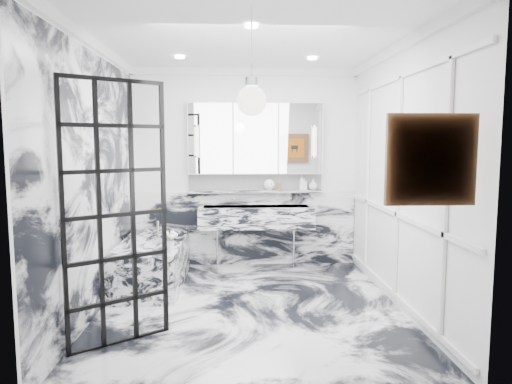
{
  "coord_description": "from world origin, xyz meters",
  "views": [
    {
      "loc": [
        -0.17,
        -4.74,
        1.76
      ],
      "look_at": [
        0.1,
        0.5,
        1.19
      ],
      "focal_mm": 32.0,
      "sensor_mm": 36.0,
      "label": 1
    }
  ],
  "objects": [
    {
      "name": "face_pot",
      "position": [
        0.34,
        1.71,
        1.17
      ],
      "size": [
        0.16,
        0.16,
        0.16
      ],
      "primitive_type": "sphere",
      "color": "white",
      "rests_on": "ledge"
    },
    {
      "name": "panel_molding",
      "position": [
        1.58,
        0.0,
        1.3
      ],
      "size": [
        0.03,
        3.4,
        2.3
      ],
      "primitive_type": "cube",
      "color": "white",
      "rests_on": "floor"
    },
    {
      "name": "amber_bottle",
      "position": [
        0.49,
        1.71,
        1.14
      ],
      "size": [
        0.04,
        0.04,
        0.1
      ],
      "primitive_type": "cylinder",
      "color": "#8C5919",
      "rests_on": "ledge"
    },
    {
      "name": "bathtub",
      "position": [
        -1.18,
        0.9,
        0.28
      ],
      "size": [
        0.75,
        1.65,
        0.55
      ],
      "primitive_type": "cube",
      "color": "silver",
      "rests_on": "floor"
    },
    {
      "name": "wall_right",
      "position": [
        1.6,
        0.0,
        1.4
      ],
      "size": [
        0.0,
        3.6,
        3.6
      ],
      "primitive_type": "plane",
      "rotation": [
        1.57,
        0.0,
        -1.57
      ],
      "color": "white",
      "rests_on": "floor"
    },
    {
      "name": "sconce_right",
      "position": [
        0.97,
        1.63,
        1.78
      ],
      "size": [
        0.07,
        0.07,
        0.4
      ],
      "primitive_type": "cylinder",
      "color": "white",
      "rests_on": "mirror_cabinet"
    },
    {
      "name": "soap_bottle_b",
      "position": [
        0.85,
        1.71,
        1.18
      ],
      "size": [
        0.09,
        0.09,
        0.18
      ],
      "primitive_type": "imported",
      "rotation": [
        0.0,
        0.0,
        -0.15
      ],
      "color": "#4C4C51",
      "rests_on": "ledge"
    },
    {
      "name": "crittall_door",
      "position": [
        -1.17,
        -0.81,
        1.14
      ],
      "size": [
        0.76,
        0.52,
        2.28
      ],
      "primitive_type": null,
      "rotation": [
        0.0,
        0.0,
        0.59
      ],
      "color": "black",
      "rests_on": "floor"
    },
    {
      "name": "flower_vase",
      "position": [
        -0.86,
        0.25,
        0.61
      ],
      "size": [
        0.07,
        0.07,
        0.12
      ],
      "primitive_type": "cylinder",
      "color": "silver",
      "rests_on": "bathtub"
    },
    {
      "name": "wall_back",
      "position": [
        0.0,
        1.8,
        1.4
      ],
      "size": [
        3.6,
        0.0,
        3.6
      ],
      "primitive_type": "plane",
      "rotation": [
        1.57,
        0.0,
        0.0
      ],
      "color": "white",
      "rests_on": "floor"
    },
    {
      "name": "pendant_light",
      "position": [
        -0.03,
        -1.34,
        2.07
      ],
      "size": [
        0.22,
        0.22,
        0.22
      ],
      "primitive_type": "sphere",
      "color": "white",
      "rests_on": "ceiling"
    },
    {
      "name": "soap_bottle_a",
      "position": [
        0.81,
        1.71,
        1.19
      ],
      "size": [
        0.09,
        0.09,
        0.21
      ],
      "primitive_type": "imported",
      "rotation": [
        0.0,
        0.0,
        0.17
      ],
      "color": "#8C5919",
      "rests_on": "ledge"
    },
    {
      "name": "marble_clad_left",
      "position": [
        -1.59,
        0.0,
        1.34
      ],
      "size": [
        0.02,
        3.56,
        2.68
      ],
      "primitive_type": "cube",
      "color": "silver",
      "rests_on": "floor"
    },
    {
      "name": "soap_bottle_c",
      "position": [
        0.97,
        1.71,
        1.17
      ],
      "size": [
        0.16,
        0.16,
        0.16
      ],
      "primitive_type": "imported",
      "rotation": [
        0.0,
        0.0,
        -0.34
      ],
      "color": "silver",
      "rests_on": "ledge"
    },
    {
      "name": "ceiling",
      "position": [
        0.0,
        0.0,
        2.8
      ],
      "size": [
        3.6,
        3.6,
        0.0
      ],
      "primitive_type": "plane",
      "rotation": [
        3.14,
        0.0,
        0.0
      ],
      "color": "white",
      "rests_on": "wall_back"
    },
    {
      "name": "floor",
      "position": [
        0.0,
        0.0,
        0.0
      ],
      "size": [
        3.6,
        3.6,
        0.0
      ],
      "primitive_type": "plane",
      "color": "silver",
      "rests_on": "ground"
    },
    {
      "name": "marble_clad_back",
      "position": [
        0.0,
        1.78,
        0.53
      ],
      "size": [
        3.18,
        0.05,
        1.05
      ],
      "primitive_type": "cube",
      "color": "silver",
      "rests_on": "floor"
    },
    {
      "name": "ledge",
      "position": [
        0.15,
        1.72,
        1.07
      ],
      "size": [
        1.9,
        0.14,
        0.04
      ],
      "primitive_type": "cube",
      "color": "silver",
      "rests_on": "wall_back"
    },
    {
      "name": "sconce_left",
      "position": [
        -0.67,
        1.63,
        1.78
      ],
      "size": [
        0.07,
        0.07,
        0.4
      ],
      "primitive_type": "cylinder",
      "color": "white",
      "rests_on": "mirror_cabinet"
    },
    {
      "name": "mirror_cabinet",
      "position": [
        0.15,
        1.73,
        1.82
      ],
      "size": [
        1.9,
        0.16,
        1.0
      ],
      "primitive_type": "cube",
      "color": "white",
      "rests_on": "wall_back"
    },
    {
      "name": "subway_tile",
      "position": [
        0.15,
        1.78,
        1.21
      ],
      "size": [
        1.9,
        0.03,
        0.23
      ],
      "primitive_type": "cube",
      "color": "white",
      "rests_on": "wall_back"
    },
    {
      "name": "artwork",
      "position": [
        1.15,
        -1.76,
        1.65
      ],
      "size": [
        0.51,
        0.05,
        0.51
      ],
      "primitive_type": "cube",
      "color": "#C26913",
      "rests_on": "wall_front"
    },
    {
      "name": "trough_sink",
      "position": [
        0.15,
        1.55,
        0.73
      ],
      "size": [
        1.6,
        0.45,
        0.3
      ],
      "primitive_type": "cube",
      "color": "silver",
      "rests_on": "wall_back"
    },
    {
      "name": "wall_left",
      "position": [
        -1.6,
        0.0,
        1.4
      ],
      "size": [
        0.0,
        3.6,
        3.6
      ],
      "primitive_type": "plane",
      "rotation": [
        1.57,
        0.0,
        1.57
      ],
      "color": "white",
      "rests_on": "floor"
    },
    {
      "name": "wall_front",
      "position": [
        0.0,
        -1.8,
        1.4
      ],
      "size": [
        3.6,
        0.0,
        3.6
      ],
      "primitive_type": "plane",
      "rotation": [
        -1.57,
        0.0,
        0.0
      ],
      "color": "white",
      "rests_on": "floor"
    }
  ]
}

